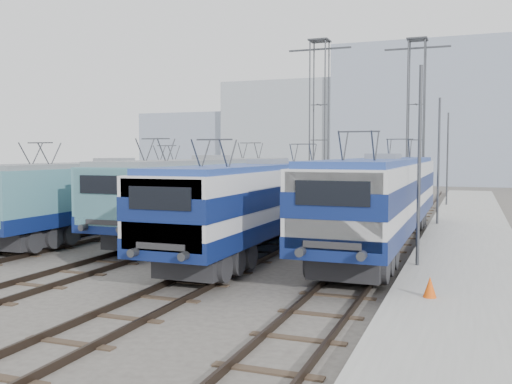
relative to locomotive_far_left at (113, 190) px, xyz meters
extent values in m
plane|color=#514C47|center=(6.75, -6.56, -2.21)|extent=(160.00, 160.00, 0.00)
cube|color=#9E9E99|center=(16.95, 1.44, -2.06)|extent=(4.00, 70.00, 0.30)
cube|color=#0E1C52|center=(0.00, 0.22, -0.85)|extent=(2.81, 17.74, 0.59)
cube|color=teal|center=(0.00, 0.22, 0.33)|extent=(2.76, 17.74, 1.77)
cube|color=slate|center=(0.00, 0.22, 1.32)|extent=(2.54, 17.03, 0.20)
cube|color=#262628|center=(0.00, -5.70, -1.59)|extent=(2.07, 3.55, 0.67)
cube|color=#262628|center=(0.00, 6.13, -1.59)|extent=(2.07, 3.55, 0.67)
cube|color=#0E1C52|center=(4.50, 2.22, -0.80)|extent=(2.92, 18.44, 0.61)
cube|color=teal|center=(4.50, 2.22, 0.43)|extent=(2.87, 18.44, 1.84)
cube|color=teal|center=(4.50, -6.64, 0.24)|extent=(2.64, 0.72, 2.09)
cube|color=slate|center=(4.50, 2.22, 1.45)|extent=(2.64, 17.70, 0.20)
cube|color=#262628|center=(4.50, -3.93, -1.57)|extent=(2.15, 3.69, 0.69)
cube|color=#262628|center=(4.50, 8.36, -1.57)|extent=(2.15, 3.69, 0.69)
cube|color=#0E1C52|center=(9.00, -1.80, -0.85)|extent=(2.82, 17.81, 0.59)
cube|color=silver|center=(9.00, -1.80, 0.34)|extent=(2.77, 17.81, 1.78)
cube|color=#0E1C52|center=(9.00, -1.80, 0.29)|extent=(2.81, 17.83, 0.69)
cube|color=silver|center=(9.00, -10.36, 0.16)|extent=(2.55, 0.69, 2.02)
cube|color=navy|center=(9.00, -1.80, 1.33)|extent=(2.55, 17.10, 0.20)
cube|color=#262628|center=(9.00, -7.73, -1.59)|extent=(2.08, 3.56, 0.67)
cube|color=#262628|center=(9.00, 4.14, -1.59)|extent=(2.08, 3.56, 0.67)
cube|color=#0E1C52|center=(13.50, 0.12, -0.77)|extent=(2.99, 18.87, 0.63)
cube|color=silver|center=(13.50, 0.12, 0.48)|extent=(2.94, 18.87, 1.89)
cube|color=#0E1C52|center=(13.50, 0.12, 0.43)|extent=(2.98, 18.89, 0.73)
cube|color=silver|center=(13.50, -8.95, 0.29)|extent=(2.70, 0.73, 2.14)
cube|color=navy|center=(13.50, 0.12, 1.53)|extent=(2.70, 18.12, 0.21)
cube|color=#262628|center=(13.50, -6.17, -1.56)|extent=(2.20, 3.77, 0.71)
cube|color=#262628|center=(13.50, 6.41, -1.56)|extent=(2.20, 3.77, 0.71)
cylinder|color=#3F4247|center=(6.20, 14.89, 3.79)|extent=(0.10, 0.10, 12.00)
cylinder|color=#3F4247|center=(7.30, 14.89, 3.79)|extent=(0.10, 0.10, 12.00)
cylinder|color=#3F4247|center=(6.20, 15.99, 3.79)|extent=(0.10, 0.10, 12.00)
cylinder|color=#3F4247|center=(7.30, 15.99, 3.79)|extent=(0.10, 0.10, 12.00)
cube|color=#3F4247|center=(6.75, 15.44, 9.19)|extent=(4.50, 0.12, 0.12)
cylinder|color=#3F4247|center=(12.70, 16.89, 3.79)|extent=(0.10, 0.10, 12.00)
cylinder|color=#3F4247|center=(13.80, 16.89, 3.79)|extent=(0.10, 0.10, 12.00)
cylinder|color=#3F4247|center=(12.70, 17.99, 3.79)|extent=(0.10, 0.10, 12.00)
cylinder|color=#3F4247|center=(13.80, 17.99, 3.79)|extent=(0.10, 0.10, 12.00)
cube|color=#3F4247|center=(13.25, 17.44, 9.19)|extent=(4.50, 0.12, 0.12)
cylinder|color=#3F4247|center=(15.35, -4.56, 1.29)|extent=(0.12, 0.12, 7.00)
cylinder|color=#3F4247|center=(15.35, 7.44, 1.29)|extent=(0.12, 0.12, 7.00)
cylinder|color=#3F4247|center=(15.35, 19.44, 1.29)|extent=(0.12, 0.12, 7.00)
cone|color=#E7510E|center=(16.04, -8.93, -1.64)|extent=(0.35, 0.35, 0.56)
cube|color=#9DA6B0|center=(-7.25, 55.44, 4.79)|extent=(18.00, 12.00, 14.00)
cube|color=#8E9BB1|center=(10.75, 55.44, 6.79)|extent=(22.00, 14.00, 18.00)
cube|color=#8E9BB1|center=(-23.25, 55.44, 2.79)|extent=(14.00, 10.00, 10.00)
camera|label=1|loc=(16.98, -24.36, 1.89)|focal=40.00mm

